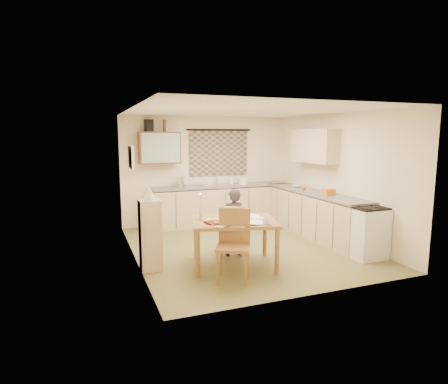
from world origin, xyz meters
name	(u,v)px	position (x,y,z in m)	size (l,w,h in m)	color
floor	(245,248)	(0.00, 0.00, -0.01)	(4.00, 4.50, 0.02)	brown
ceiling	(246,110)	(0.00, 0.00, 2.51)	(4.00, 4.50, 0.02)	white
wall_back	(207,170)	(0.00, 2.26, 1.25)	(4.00, 0.02, 2.50)	#F5E7C7
wall_front	(318,201)	(0.00, -2.26, 1.25)	(4.00, 0.02, 2.50)	#F5E7C7
wall_left	(133,186)	(-2.01, 0.00, 1.25)	(0.02, 4.50, 2.50)	#F5E7C7
wall_right	(337,177)	(2.01, 0.00, 1.25)	(0.02, 4.50, 2.50)	#F5E7C7
window_blind	(219,153)	(0.30, 2.22, 1.65)	(1.45, 0.03, 1.05)	navy
curtain_rod	(219,130)	(0.30, 2.20, 2.20)	(0.04, 0.04, 1.60)	black
wall_cabinet	(159,148)	(-1.15, 2.08, 1.80)	(0.90, 0.34, 0.70)	#572E1D
wall_cabinet_glass	(161,148)	(-1.15, 1.91, 1.80)	(0.84, 0.02, 0.64)	#99B2A5
upper_cabinet_right	(314,146)	(1.83, 0.55, 1.85)	(0.34, 1.30, 0.70)	tan
framed_print	(131,157)	(-1.97, 0.40, 1.70)	(0.04, 0.50, 0.40)	beige
print_canvas	(133,157)	(-1.95, 0.40, 1.70)	(0.01, 0.42, 0.32)	beige
counter_back	(221,205)	(0.25, 1.95, 0.45)	(3.30, 0.62, 0.92)	tan
counter_right	(314,214)	(1.70, 0.28, 0.45)	(0.62, 2.95, 0.92)	tan
stove	(366,232)	(1.70, -1.25, 0.44)	(0.57, 0.57, 0.88)	white
sink	(218,187)	(0.18, 1.95, 0.88)	(0.55, 0.45, 0.10)	silver
tap	(217,178)	(0.22, 2.13, 1.06)	(0.03, 0.03, 0.28)	silver
dish_rack	(195,185)	(-0.39, 1.95, 0.95)	(0.35, 0.30, 0.06)	silver
kettle	(180,182)	(-0.72, 1.95, 1.04)	(0.18, 0.18, 0.24)	silver
mixing_bowl	(243,181)	(0.82, 1.95, 1.00)	(0.24, 0.24, 0.16)	white
soap_bottle	(231,180)	(0.52, 2.00, 1.02)	(0.09, 0.10, 0.20)	white
bowl	(296,186)	(1.70, 1.01, 0.94)	(0.25, 0.25, 0.05)	white
orange_bag	(329,192)	(1.70, -0.18, 0.98)	(0.22, 0.16, 0.12)	#C66916
fruit_orange	(304,187)	(1.65, 0.62, 0.97)	(0.10, 0.10, 0.10)	#C66916
speaker	(149,126)	(-1.37, 2.08, 2.28)	(0.16, 0.20, 0.26)	black
bottle_green	(152,126)	(-1.30, 2.08, 2.28)	(0.07, 0.07, 0.26)	#195926
bottle_brown	(164,126)	(-1.03, 2.08, 2.28)	(0.07, 0.07, 0.26)	#572E1D
dining_table	(234,243)	(-0.57, -0.85, 0.38)	(1.52, 1.29, 0.75)	brown
chair_far	(231,239)	(-0.39, -0.28, 0.27)	(0.50, 0.50, 0.89)	brown
chair_near	(233,259)	(-0.81, -1.40, 0.32)	(0.62, 0.62, 1.02)	brown
person	(233,222)	(-0.38, -0.36, 0.58)	(0.43, 0.28, 1.17)	black
shelf_stand	(150,235)	(-1.84, -0.56, 0.55)	(0.32, 0.30, 1.10)	tan
lampshade	(149,193)	(-1.84, -0.56, 1.21)	(0.20, 0.20, 0.22)	beige
letter_rack	(230,212)	(-0.53, -0.59, 0.83)	(0.22, 0.10, 0.16)	brown
mug	(266,222)	(-0.24, -1.31, 0.80)	(0.12, 0.12, 0.09)	white
magazine	(208,224)	(-1.06, -1.00, 0.76)	(0.27, 0.33, 0.03)	maroon
book	(209,222)	(-0.99, -0.87, 0.76)	(0.24, 0.29, 0.02)	#C66916
orange_box	(218,223)	(-0.92, -1.06, 0.77)	(0.12, 0.08, 0.04)	#C66916
eyeglasses	(248,224)	(-0.49, -1.20, 0.76)	(0.13, 0.04, 0.02)	black
candle_holder	(201,214)	(-1.05, -0.64, 0.84)	(0.06, 0.06, 0.18)	silver
candle	(201,202)	(-1.05, -0.67, 1.04)	(0.02, 0.02, 0.22)	white
candle_flame	(201,194)	(-1.06, -0.65, 1.16)	(0.02, 0.02, 0.02)	#FFCC66
papers	(243,219)	(-0.44, -0.92, 0.76)	(1.01, 0.99, 0.03)	white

